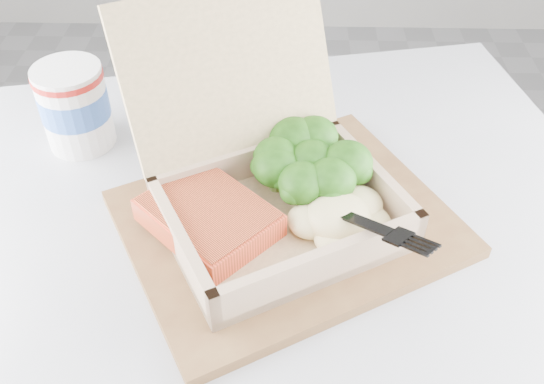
{
  "coord_description": "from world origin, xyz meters",
  "views": [
    {
      "loc": [
        -0.46,
        -0.24,
        1.14
      ],
      "look_at": [
        -0.47,
        0.2,
        0.75
      ],
      "focal_mm": 40.0,
      "sensor_mm": 36.0,
      "label": 1
    }
  ],
  "objects_px": {
    "serving_tray": "(287,223)",
    "takeout_container": "(264,168)",
    "paper_cup": "(74,104)",
    "cafe_table": "(284,361)"
  },
  "relations": [
    {
      "from": "takeout_container",
      "to": "cafe_table",
      "type": "bearing_deg",
      "value": -96.78
    },
    {
      "from": "paper_cup",
      "to": "cafe_table",
      "type": "bearing_deg",
      "value": -36.14
    },
    {
      "from": "takeout_container",
      "to": "paper_cup",
      "type": "xyz_separation_m",
      "value": [
        -0.22,
        0.12,
        -0.01
      ]
    },
    {
      "from": "cafe_table",
      "to": "serving_tray",
      "type": "distance_m",
      "value": 0.19
    },
    {
      "from": "serving_tray",
      "to": "takeout_container",
      "type": "height_order",
      "value": "takeout_container"
    },
    {
      "from": "serving_tray",
      "to": "paper_cup",
      "type": "bearing_deg",
      "value": 150.64
    },
    {
      "from": "serving_tray",
      "to": "paper_cup",
      "type": "height_order",
      "value": "paper_cup"
    },
    {
      "from": "cafe_table",
      "to": "paper_cup",
      "type": "distance_m",
      "value": 0.38
    },
    {
      "from": "cafe_table",
      "to": "takeout_container",
      "type": "distance_m",
      "value": 0.25
    },
    {
      "from": "takeout_container",
      "to": "paper_cup",
      "type": "bearing_deg",
      "value": 124.16
    }
  ]
}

